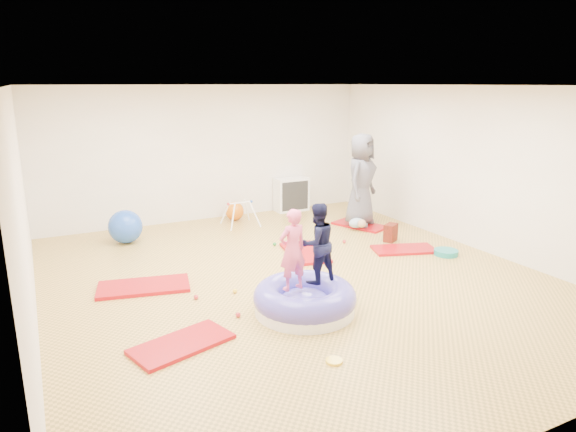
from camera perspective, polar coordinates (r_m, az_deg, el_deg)
name	(u,v)px	position (r m, az deg, el deg)	size (l,w,h in m)	color
room	(298,187)	(7.31, 1.07, 3.27)	(7.01, 8.01, 2.81)	gold
gym_mat_front_left	(182,344)	(5.99, -11.72, -13.76)	(1.10, 0.55, 0.05)	#B90B00
gym_mat_mid_left	(144,287)	(7.64, -15.73, -7.56)	(1.27, 0.63, 0.05)	#B90B00
gym_mat_center_back	(305,252)	(8.79, 1.88, -4.07)	(1.16, 0.58, 0.05)	#B90B00
gym_mat_right	(404,249)	(9.18, 12.76, -3.64)	(1.07, 0.54, 0.04)	#B90B00
gym_mat_rear_right	(360,225)	(10.56, 8.00, -1.02)	(1.08, 0.54, 0.04)	#B90B00
inflatable_cushion	(305,300)	(6.60, 1.87, -9.31)	(1.32, 1.32, 0.41)	white
child_pink	(293,246)	(6.29, 0.51, -3.34)	(0.38, 0.25, 1.04)	#EC5480
child_navy	(317,240)	(6.53, 3.26, -2.63)	(0.51, 0.40, 1.05)	black
adult_caregiver	(361,180)	(10.34, 8.12, 4.01)	(0.90, 0.58, 1.84)	#54535F
infant	(358,223)	(10.23, 7.79, -0.77)	(0.35, 0.36, 0.21)	#96B4CD
ball_pit_balls	(277,277)	(7.69, -1.21, -6.78)	(3.23, 2.70, 0.07)	#237C2B
exercise_ball_blue	(125,227)	(9.76, -17.62, -1.14)	(0.61, 0.61, 0.61)	blue
exercise_ball_orange	(235,211)	(10.94, -5.95, 0.55)	(0.39, 0.39, 0.39)	orange
infant_play_gym	(240,210)	(10.40, -5.34, 0.64)	(0.67, 0.63, 0.51)	white
cube_shelf	(292,194)	(11.65, 0.40, 2.41)	(0.76, 0.37, 0.76)	white
balance_disc	(446,252)	(9.13, 17.15, -3.89)	(0.40, 0.40, 0.09)	teal
backpack	(391,233)	(9.63, 11.33, -1.82)	(0.28, 0.17, 0.33)	maroon
yellow_toy	(334,361)	(5.59, 5.14, -15.75)	(0.18, 0.18, 0.03)	yellow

